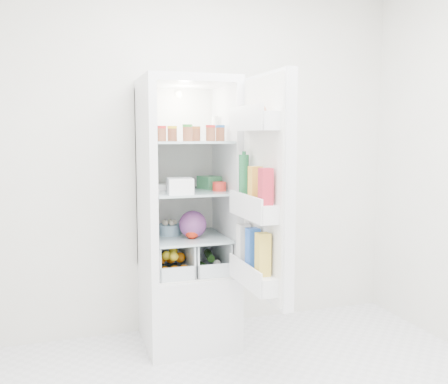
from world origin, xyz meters
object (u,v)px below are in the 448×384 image
object	(u,v)px
mushroom_bowl	(169,230)
fridge_door	(263,193)
red_cabbage	(193,224)
refrigerator	(186,246)

from	to	relation	value
mushroom_bowl	fridge_door	world-z (taller)	fridge_door
fridge_door	mushroom_bowl	bearing A→B (deg)	31.55
red_cabbage	fridge_door	world-z (taller)	fridge_door
refrigerator	fridge_door	xyz separation A→B (m)	(0.30, -0.64, 0.43)
red_cabbage	fridge_door	bearing A→B (deg)	-60.87
mushroom_bowl	fridge_door	bearing A→B (deg)	-57.90
red_cabbage	mushroom_bowl	distance (m)	0.20
mushroom_bowl	fridge_door	size ratio (longest dim) A/B	0.12
mushroom_bowl	fridge_door	distance (m)	0.84
refrigerator	fridge_door	distance (m)	0.83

